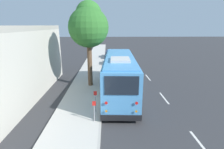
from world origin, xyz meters
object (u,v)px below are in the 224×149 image
Objects in this scene: shuttle_bus at (119,73)px; sign_post_far at (95,101)px; street_tree at (89,25)px; sign_post_near at (94,111)px; parked_sedan_tan at (112,61)px; parked_sedan_navy at (110,55)px.

sign_post_far is at bearing 156.25° from shuttle_bus.
street_tree is 5.27× the size of sign_post_far.
sign_post_near is at bearing 162.09° from shuttle_bus.
sign_post_near is 0.89× the size of sign_post_far.
sign_post_near is (-6.98, -0.86, -5.08)m from street_tree.
parked_sedan_tan is 0.57× the size of street_tree.
sign_post_near is (-16.62, 1.63, 0.25)m from parked_sedan_tan.
street_tree is (-15.72, 2.21, 5.31)m from parked_sedan_navy.
shuttle_bus is 2.34× the size of parked_sedan_tan.
shuttle_bus is at bearing -26.40° from sign_post_far.
sign_post_far reaches higher than sign_post_near.
parked_sedan_navy is (17.70, 0.52, -1.27)m from shuttle_bus.
sign_post_near is at bearing -180.00° from sign_post_far.
shuttle_bus is 17.75m from parked_sedan_navy.
parked_sedan_navy is at bearing -3.61° from sign_post_far.
parked_sedan_tan is 2.99× the size of sign_post_far.
parked_sedan_navy is (6.08, 0.27, 0.02)m from parked_sedan_tan.
street_tree is (-9.64, 2.49, 5.33)m from parked_sedan_tan.
sign_post_far is (-3.78, 1.88, -0.95)m from shuttle_bus.
sign_post_far is (1.22, 0.00, 0.08)m from sign_post_near.
shuttle_bus is 5.27m from street_tree.
street_tree reaches higher than parked_sedan_tan.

